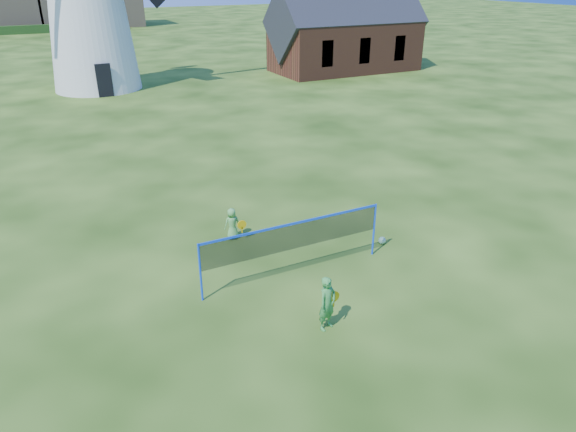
{
  "coord_description": "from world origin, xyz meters",
  "views": [
    {
      "loc": [
        -5.33,
        -10.4,
        7.28
      ],
      "look_at": [
        0.2,
        0.5,
        1.5
      ],
      "focal_mm": 32.57,
      "sensor_mm": 36.0,
      "label": 1
    }
  ],
  "objects_px": {
    "player_boy": "(232,224)",
    "play_ball": "(382,240)",
    "player_girl": "(327,303)",
    "badminton_net": "(294,237)",
    "chapel": "(345,34)"
  },
  "relations": [
    {
      "from": "player_girl",
      "to": "player_boy",
      "type": "height_order",
      "value": "player_girl"
    },
    {
      "from": "chapel",
      "to": "badminton_net",
      "type": "relative_size",
      "value": 2.29
    },
    {
      "from": "player_girl",
      "to": "badminton_net",
      "type": "bearing_deg",
      "value": 60.94
    },
    {
      "from": "badminton_net",
      "to": "player_boy",
      "type": "height_order",
      "value": "badminton_net"
    },
    {
      "from": "player_boy",
      "to": "chapel",
      "type": "bearing_deg",
      "value": -130.63
    },
    {
      "from": "chapel",
      "to": "play_ball",
      "type": "distance_m",
      "value": 29.31
    },
    {
      "from": "play_ball",
      "to": "badminton_net",
      "type": "bearing_deg",
      "value": -173.02
    },
    {
      "from": "chapel",
      "to": "badminton_net",
      "type": "bearing_deg",
      "value": -124.87
    },
    {
      "from": "player_boy",
      "to": "play_ball",
      "type": "bearing_deg",
      "value": 146.73
    },
    {
      "from": "player_boy",
      "to": "player_girl",
      "type": "bearing_deg",
      "value": 91.57
    },
    {
      "from": "badminton_net",
      "to": "player_boy",
      "type": "distance_m",
      "value": 2.85
    },
    {
      "from": "badminton_net",
      "to": "play_ball",
      "type": "bearing_deg",
      "value": 6.98
    },
    {
      "from": "player_girl",
      "to": "player_boy",
      "type": "relative_size",
      "value": 1.35
    },
    {
      "from": "player_girl",
      "to": "chapel",
      "type": "bearing_deg",
      "value": 36.81
    },
    {
      "from": "player_girl",
      "to": "play_ball",
      "type": "xyz_separation_m",
      "value": [
        3.48,
        2.68,
        -0.54
      ]
    }
  ]
}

